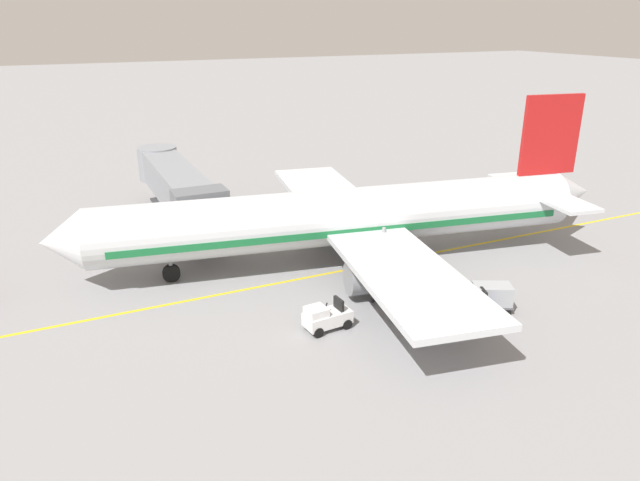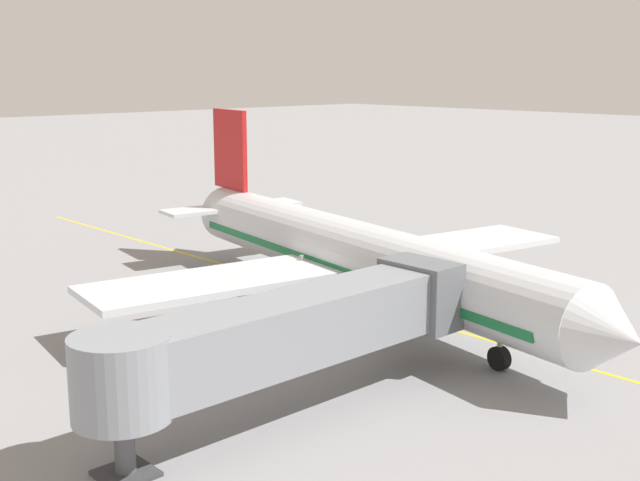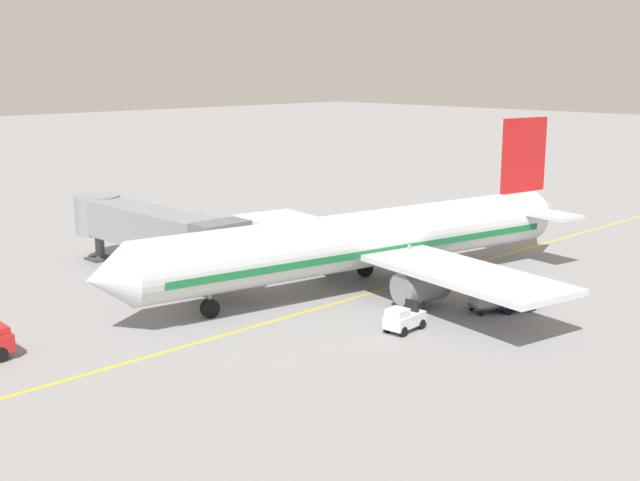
% 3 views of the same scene
% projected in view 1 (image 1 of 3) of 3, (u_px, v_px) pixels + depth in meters
% --- Properties ---
extents(ground_plane, '(400.00, 400.00, 0.00)m').
position_uv_depth(ground_plane, '(348.00, 269.00, 38.14)').
color(ground_plane, gray).
extents(gate_lead_in_line, '(0.24, 80.00, 0.01)m').
position_uv_depth(gate_lead_in_line, '(348.00, 269.00, 38.14)').
color(gate_lead_in_line, gold).
rests_on(gate_lead_in_line, ground).
extents(parked_airliner, '(30.45, 37.24, 10.63)m').
position_uv_depth(parked_airliner, '(347.00, 217.00, 38.15)').
color(parked_airliner, silver).
rests_on(parked_airliner, ground).
extents(jet_bridge, '(17.74, 3.50, 4.98)m').
position_uv_depth(jet_bridge, '(176.00, 183.00, 44.95)').
color(jet_bridge, gray).
rests_on(jet_bridge, ground).
extents(baggage_tug_lead, '(1.47, 2.59, 1.62)m').
position_uv_depth(baggage_tug_lead, '(326.00, 317.00, 30.62)').
color(baggage_tug_lead, silver).
rests_on(baggage_tug_lead, ground).
extents(baggage_tug_trailing, '(1.97, 2.76, 1.62)m').
position_uv_depth(baggage_tug_trailing, '(469.00, 305.00, 31.87)').
color(baggage_tug_trailing, navy).
rests_on(baggage_tug_trailing, ground).
extents(baggage_cart_front, '(2.13, 2.91, 1.58)m').
position_uv_depth(baggage_cart_front, '(440.00, 299.00, 32.01)').
color(baggage_cart_front, '#4C4C51').
rests_on(baggage_cart_front, ground).
extents(baggage_cart_second_in_train, '(2.13, 2.91, 1.58)m').
position_uv_depth(baggage_cart_second_in_train, '(492.00, 295.00, 32.48)').
color(baggage_cart_second_in_train, '#4C4C51').
rests_on(baggage_cart_second_in_train, ground).
extents(ground_crew_wing_walker, '(0.67, 0.45, 1.69)m').
position_uv_depth(ground_crew_wing_walker, '(448.00, 280.00, 34.37)').
color(ground_crew_wing_walker, '#232328').
rests_on(ground_crew_wing_walker, ground).
extents(ground_crew_loader, '(0.51, 0.63, 1.69)m').
position_uv_depth(ground_crew_loader, '(373.00, 287.00, 33.44)').
color(ground_crew_loader, '#232328').
rests_on(ground_crew_loader, ground).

